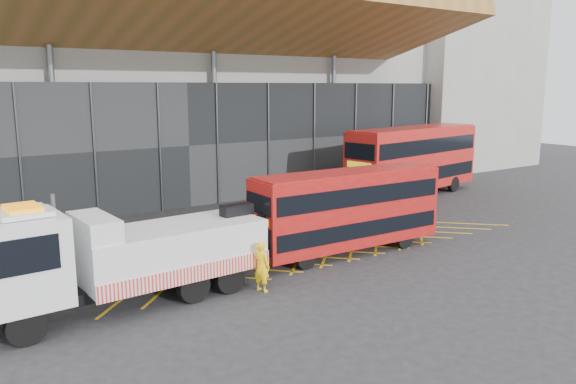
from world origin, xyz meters
TOP-DOWN VIEW (x-y plane):
  - ground_plane at (0.00, 0.00)m, footprint 120.00×120.00m
  - road_markings at (3.20, 0.00)m, footprint 23.16×7.16m
  - construction_building at (1.92, 18.40)m, footprint 55.00×23.97m
  - east_building at (32.00, 16.00)m, footprint 15.00×12.00m
  - recovery_truck at (-7.20, -2.93)m, footprint 11.97×3.31m
  - bus_towed at (3.73, -2.36)m, footprint 9.69×2.52m
  - bus_second at (16.83, 5.84)m, footprint 12.34×4.59m
  - worker at (-2.27, -4.41)m, footprint 0.68×0.84m

SIDE VIEW (x-z plane):
  - ground_plane at x=0.00m, z-range 0.00..0.00m
  - road_markings at x=3.20m, z-range 0.00..0.01m
  - worker at x=-2.27m, z-range 0.00..1.98m
  - recovery_truck at x=-7.20m, z-range -0.16..4.00m
  - bus_towed at x=3.73m, z-range 0.22..4.13m
  - bus_second at x=16.83m, z-range 0.27..5.18m
  - construction_building at x=1.92m, z-range -0.02..17.98m
  - east_building at x=32.00m, z-range 0.00..20.00m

